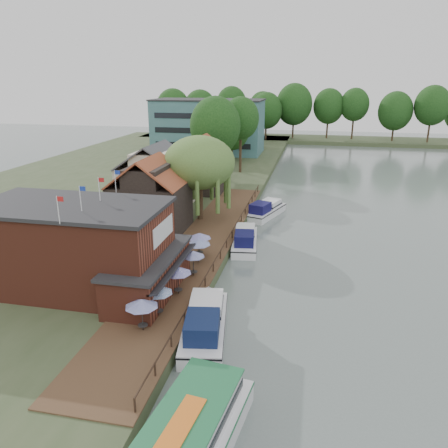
# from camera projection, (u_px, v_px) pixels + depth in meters

# --- Properties ---
(ground) EXTENTS (260.00, 260.00, 0.00)m
(ground) POSITION_uv_depth(u_px,v_px,m) (266.00, 310.00, 35.34)
(ground) COLOR slate
(ground) RESTS_ON ground
(land_bank) EXTENTS (50.00, 140.00, 1.00)m
(land_bank) POSITION_uv_depth(u_px,v_px,m) (113.00, 186.00, 73.53)
(land_bank) COLOR #384728
(land_bank) RESTS_ON ground
(quay_deck) EXTENTS (6.00, 50.00, 0.10)m
(quay_deck) POSITION_uv_depth(u_px,v_px,m) (201.00, 246.00, 45.85)
(quay_deck) COLOR #47301E
(quay_deck) RESTS_ON land_bank
(quay_rail) EXTENTS (0.20, 49.00, 1.00)m
(quay_rail) POSITION_uv_depth(u_px,v_px,m) (228.00, 242.00, 45.64)
(quay_rail) COLOR black
(quay_rail) RESTS_ON land_bank
(pub) EXTENTS (20.00, 11.00, 7.30)m
(pub) POSITION_uv_depth(u_px,v_px,m) (96.00, 248.00, 35.68)
(pub) COLOR maroon
(pub) RESTS_ON land_bank
(hotel_block) EXTENTS (25.40, 12.40, 12.30)m
(hotel_block) POSITION_uv_depth(u_px,v_px,m) (208.00, 126.00, 102.32)
(hotel_block) COLOR #38666B
(hotel_block) RESTS_ON land_bank
(cottage_a) EXTENTS (8.60, 7.60, 8.50)m
(cottage_a) POSITION_uv_depth(u_px,v_px,m) (150.00, 195.00, 49.60)
(cottage_a) COLOR black
(cottage_a) RESTS_ON land_bank
(cottage_b) EXTENTS (9.60, 8.60, 8.50)m
(cottage_b) POSITION_uv_depth(u_px,v_px,m) (156.00, 175.00, 59.46)
(cottage_b) COLOR beige
(cottage_b) RESTS_ON land_bank
(cottage_c) EXTENTS (7.60, 7.60, 8.50)m
(cottage_c) POSITION_uv_depth(u_px,v_px,m) (201.00, 164.00, 67.03)
(cottage_c) COLOR black
(cottage_c) RESTS_ON land_bank
(willow) EXTENTS (8.60, 8.60, 10.43)m
(willow) POSITION_uv_depth(u_px,v_px,m) (200.00, 179.00, 53.05)
(willow) COLOR #476B2D
(willow) RESTS_ON land_bank
(umbrella_0) EXTENTS (2.33, 2.33, 2.38)m
(umbrella_0) POSITION_uv_depth(u_px,v_px,m) (142.00, 315.00, 30.18)
(umbrella_0) COLOR navy
(umbrella_0) RESTS_ON quay_deck
(umbrella_1) EXTENTS (2.24, 2.24, 2.38)m
(umbrella_1) POSITION_uv_depth(u_px,v_px,m) (158.00, 301.00, 32.08)
(umbrella_1) COLOR navy
(umbrella_1) RESTS_ON quay_deck
(umbrella_2) EXTENTS (2.27, 2.27, 2.38)m
(umbrella_2) POSITION_uv_depth(u_px,v_px,m) (178.00, 280.00, 35.29)
(umbrella_2) COLOR navy
(umbrella_2) RESTS_ON quay_deck
(umbrella_3) EXTENTS (2.06, 2.06, 2.38)m
(umbrella_3) POSITION_uv_depth(u_px,v_px,m) (193.00, 263.00, 38.58)
(umbrella_3) COLOR navy
(umbrella_3) RESTS_ON quay_deck
(umbrella_4) EXTENTS (2.38, 2.38, 2.38)m
(umbrella_4) POSITION_uv_depth(u_px,v_px,m) (198.00, 251.00, 41.38)
(umbrella_4) COLOR navy
(umbrella_4) RESTS_ON quay_deck
(umbrella_5) EXTENTS (2.32, 2.32, 2.38)m
(umbrella_5) POSITION_uv_depth(u_px,v_px,m) (200.00, 244.00, 42.98)
(umbrella_5) COLOR navy
(umbrella_5) RESTS_ON quay_deck
(cruiser_0) EXTENTS (4.94, 10.66, 2.50)m
(cruiser_0) POSITION_uv_depth(u_px,v_px,m) (205.00, 319.00, 31.58)
(cruiser_0) COLOR silver
(cruiser_0) RESTS_ON ground
(cruiser_1) EXTENTS (4.14, 9.58, 2.22)m
(cruiser_1) POSITION_uv_depth(u_px,v_px,m) (245.00, 237.00, 48.25)
(cruiser_1) COLOR white
(cruiser_1) RESTS_ON ground
(cruiser_2) EXTENTS (5.78, 9.83, 2.25)m
(cruiser_2) POSITION_uv_depth(u_px,v_px,m) (266.00, 208.00, 59.01)
(cruiser_2) COLOR white
(cruiser_2) RESTS_ON ground
(swan) EXTENTS (0.44, 0.44, 0.44)m
(swan) POSITION_uv_depth(u_px,v_px,m) (195.00, 420.00, 23.69)
(swan) COLOR white
(swan) RESTS_ON ground
(bank_tree_0) EXTENTS (8.77, 8.77, 14.06)m
(bank_tree_0) POSITION_uv_depth(u_px,v_px,m) (215.00, 138.00, 75.65)
(bank_tree_0) COLOR #143811
(bank_tree_0) RESTS_ON land_bank
(bank_tree_1) EXTENTS (6.68, 6.68, 13.77)m
(bank_tree_1) POSITION_uv_depth(u_px,v_px,m) (241.00, 135.00, 80.01)
(bank_tree_1) COLOR #143811
(bank_tree_1) RESTS_ON land_bank
(bank_tree_2) EXTENTS (7.36, 7.36, 10.79)m
(bank_tree_2) POSITION_uv_depth(u_px,v_px,m) (232.00, 136.00, 91.50)
(bank_tree_2) COLOR #143811
(bank_tree_2) RESTS_ON land_bank
(bank_tree_3) EXTENTS (8.22, 8.22, 11.41)m
(bank_tree_3) POSITION_uv_depth(u_px,v_px,m) (239.00, 125.00, 109.48)
(bank_tree_3) COLOR #143811
(bank_tree_3) RESTS_ON land_bank
(bank_tree_4) EXTENTS (7.16, 7.16, 10.76)m
(bank_tree_4) POSITION_uv_depth(u_px,v_px,m) (242.00, 124.00, 115.45)
(bank_tree_4) COLOR #143811
(bank_tree_4) RESTS_ON land_bank
(bank_tree_5) EXTENTS (8.90, 8.90, 13.21)m
(bank_tree_5) POSITION_uv_depth(u_px,v_px,m) (266.00, 116.00, 123.92)
(bank_tree_5) COLOR #143811
(bank_tree_5) RESTS_ON land_bank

